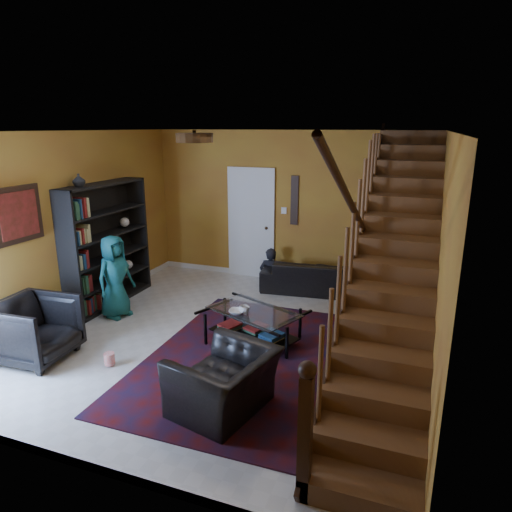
% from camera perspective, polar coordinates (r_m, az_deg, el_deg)
% --- Properties ---
extents(floor, '(5.50, 5.50, 0.00)m').
position_cam_1_polar(floor, '(6.48, -3.45, -10.29)').
color(floor, beige).
rests_on(floor, ground).
extents(room, '(5.50, 5.50, 5.50)m').
position_cam_1_polar(room, '(8.11, -8.31, -4.53)').
color(room, '#B78D28').
rests_on(room, ground).
extents(staircase, '(0.95, 5.02, 3.18)m').
position_cam_1_polar(staircase, '(5.51, 16.93, -0.17)').
color(staircase, brown).
rests_on(staircase, floor).
extents(bookshelf, '(0.35, 1.80, 2.00)m').
position_cam_1_polar(bookshelf, '(7.84, -18.06, 1.12)').
color(bookshelf, black).
rests_on(bookshelf, floor).
extents(door, '(0.82, 0.05, 2.05)m').
position_cam_1_polar(door, '(8.80, -0.60, 3.88)').
color(door, silver).
rests_on(door, floor).
extents(framed_picture, '(0.04, 0.74, 0.74)m').
position_cam_1_polar(framed_picture, '(6.72, -27.62, 4.60)').
color(framed_picture, maroon).
rests_on(framed_picture, room).
extents(wall_hanging, '(0.14, 0.03, 0.90)m').
position_cam_1_polar(wall_hanging, '(8.44, 4.84, 6.94)').
color(wall_hanging, black).
rests_on(wall_hanging, room).
extents(ceiling_fixture, '(0.40, 0.40, 0.10)m').
position_cam_1_polar(ceiling_fixture, '(5.10, -7.71, 14.44)').
color(ceiling_fixture, '#3F2814').
rests_on(ceiling_fixture, room).
extents(rug, '(3.13, 3.56, 0.02)m').
position_cam_1_polar(rug, '(5.87, 2.05, -13.15)').
color(rug, '#400B0C').
rests_on(rug, floor).
extents(sofa, '(1.99, 0.96, 0.56)m').
position_cam_1_polar(sofa, '(8.21, 7.53, -2.54)').
color(sofa, black).
rests_on(sofa, floor).
extents(armchair_left, '(0.93, 0.91, 0.80)m').
position_cam_1_polar(armchair_left, '(6.43, -25.91, -8.28)').
color(armchair_left, black).
rests_on(armchair_left, floor).
extents(armchair_right, '(1.08, 1.17, 0.65)m').
position_cam_1_polar(armchair_right, '(4.87, -4.03, -15.46)').
color(armchair_right, black).
rests_on(armchair_right, floor).
extents(person_adult_a, '(0.45, 0.33, 1.16)m').
position_cam_1_polar(person_adult_a, '(8.52, 1.83, -2.78)').
color(person_adult_a, black).
rests_on(person_adult_a, sofa).
extents(person_adult_b, '(0.68, 0.55, 1.31)m').
position_cam_1_polar(person_adult_b, '(8.15, 13.07, -3.52)').
color(person_adult_b, black).
rests_on(person_adult_b, sofa).
extents(person_child, '(0.54, 0.71, 1.29)m').
position_cam_1_polar(person_child, '(7.30, -17.24, -2.47)').
color(person_child, '#18575C').
rests_on(person_child, armchair_left).
extents(coffee_table, '(1.38, 1.11, 0.46)m').
position_cam_1_polar(coffee_table, '(6.28, -0.31, -8.51)').
color(coffee_table, black).
rests_on(coffee_table, floor).
extents(cup_a, '(0.13, 0.13, 0.10)m').
position_cam_1_polar(cup_a, '(6.12, -1.54, -6.68)').
color(cup_a, '#999999').
rests_on(cup_a, coffee_table).
extents(cup_b, '(0.13, 0.13, 0.10)m').
position_cam_1_polar(cup_b, '(6.09, -1.31, -6.81)').
color(cup_b, '#999999').
rests_on(cup_b, coffee_table).
extents(bowl, '(0.24, 0.24, 0.05)m').
position_cam_1_polar(bowl, '(6.12, -2.41, -6.96)').
color(bowl, '#999999').
rests_on(bowl, coffee_table).
extents(vase, '(0.18, 0.18, 0.19)m').
position_cam_1_polar(vase, '(7.26, -21.27, 8.81)').
color(vase, '#999999').
rests_on(vase, bookshelf).
extents(popcorn_bucket, '(0.17, 0.17, 0.15)m').
position_cam_1_polar(popcorn_bucket, '(6.05, -17.86, -12.13)').
color(popcorn_bucket, red).
rests_on(popcorn_bucket, rug).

